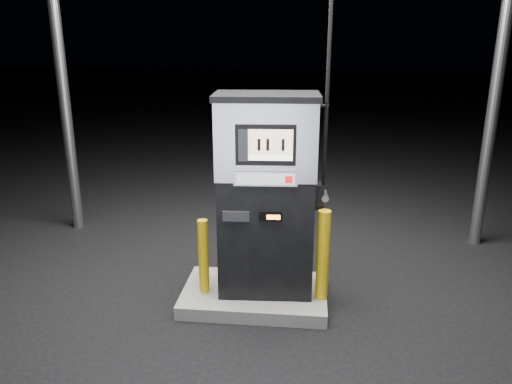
# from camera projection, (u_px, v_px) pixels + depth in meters

# --- Properties ---
(ground) EXTENTS (80.00, 80.00, 0.00)m
(ground) POSITION_uv_depth(u_px,v_px,m) (255.00, 301.00, 5.65)
(ground) COLOR black
(ground) RESTS_ON ground
(pump_island) EXTENTS (1.60, 1.00, 0.15)m
(pump_island) POSITION_uv_depth(u_px,v_px,m) (255.00, 295.00, 5.63)
(pump_island) COLOR #5F5F5A
(pump_island) RESTS_ON ground
(fuel_dispenser) EXTENTS (1.21, 0.70, 4.50)m
(fuel_dispenser) POSITION_uv_depth(u_px,v_px,m) (267.00, 194.00, 5.29)
(fuel_dispenser) COLOR black
(fuel_dispenser) RESTS_ON pump_island
(bollard_left) EXTENTS (0.11, 0.11, 0.84)m
(bollard_left) POSITION_uv_depth(u_px,v_px,m) (204.00, 256.00, 5.44)
(bollard_left) COLOR gold
(bollard_left) RESTS_ON pump_island
(bollard_right) EXTENTS (0.17, 0.17, 1.00)m
(bollard_right) POSITION_uv_depth(u_px,v_px,m) (323.00, 255.00, 5.27)
(bollard_right) COLOR gold
(bollard_right) RESTS_ON pump_island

